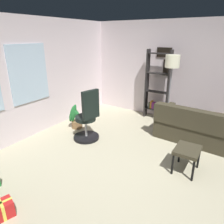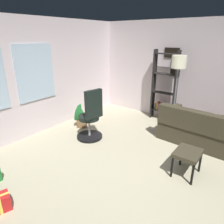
% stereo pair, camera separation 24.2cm
% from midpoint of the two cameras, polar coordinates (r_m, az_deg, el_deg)
% --- Properties ---
extents(ground_plane, '(5.53, 5.33, 0.10)m').
position_cam_midpoint_polar(ground_plane, '(3.57, 8.54, -17.89)').
color(ground_plane, '#B0A98C').
extents(wall_back_with_windows, '(5.53, 0.12, 2.53)m').
position_cam_midpoint_polar(wall_back_with_windows, '(4.77, -20.75, 8.46)').
color(wall_back_with_windows, silver).
rests_on(wall_back_with_windows, ground_plane).
extents(wall_right_with_frames, '(0.12, 5.33, 2.53)m').
position_cam_midpoint_polar(wall_right_with_frames, '(5.55, 23.70, 9.55)').
color(wall_right_with_frames, silver).
rests_on(wall_right_with_frames, ground_plane).
extents(couch, '(1.74, 1.95, 0.79)m').
position_cam_midpoint_polar(couch, '(4.88, 27.92, -4.73)').
color(couch, '#383324').
rests_on(couch, ground_plane).
extents(footstool, '(0.47, 0.38, 0.42)m').
position_cam_midpoint_polar(footstool, '(3.61, 21.96, -10.92)').
color(footstool, '#383324').
rests_on(footstool, ground_plane).
extents(office_chair, '(0.56, 0.56, 1.13)m').
position_cam_midpoint_polar(office_chair, '(4.45, -4.34, -2.23)').
color(office_chair, black).
rests_on(office_chair, ground_plane).
extents(bookshelf, '(0.18, 0.64, 1.82)m').
position_cam_midpoint_polar(bookshelf, '(5.60, 15.33, 5.87)').
color(bookshelf, black).
rests_on(bookshelf, ground_plane).
extents(floor_lamp, '(0.32, 0.32, 1.74)m').
position_cam_midpoint_polar(floor_lamp, '(4.97, 19.13, 11.23)').
color(floor_lamp, slate).
rests_on(floor_lamp, ground_plane).
extents(potted_plant, '(0.33, 0.32, 0.64)m').
position_cam_midpoint_polar(potted_plant, '(5.12, -7.29, -1.62)').
color(potted_plant, olive).
rests_on(potted_plant, ground_plane).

